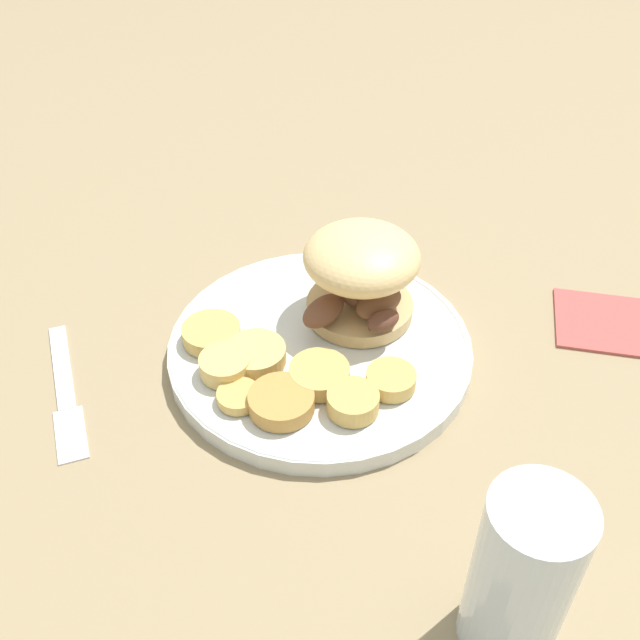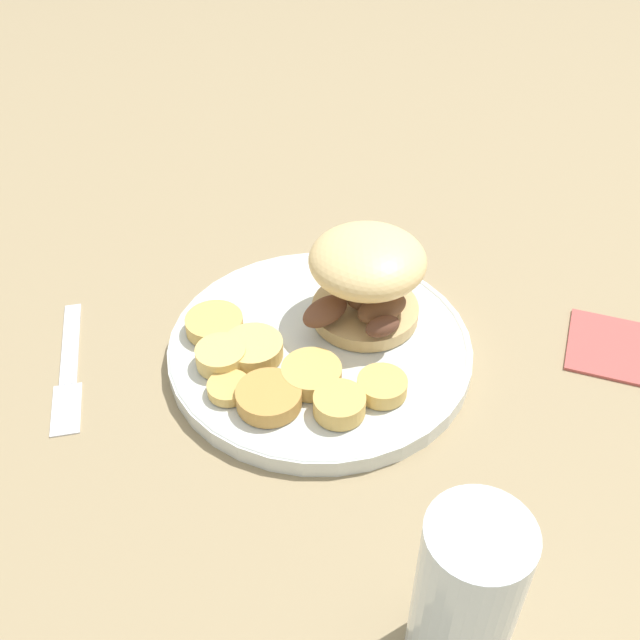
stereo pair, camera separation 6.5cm
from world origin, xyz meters
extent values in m
plane|color=#937F5B|center=(0.00, 0.00, 0.00)|extent=(4.00, 4.00, 0.00)
cylinder|color=silver|center=(0.00, 0.00, 0.01)|extent=(0.27, 0.27, 0.02)
torus|color=silver|center=(0.00, 0.00, 0.02)|extent=(0.27, 0.27, 0.01)
cylinder|color=tan|center=(0.00, -0.05, 0.02)|extent=(0.10, 0.10, 0.01)
ellipsoid|color=brown|center=(0.01, -0.05, 0.05)|extent=(0.04, 0.04, 0.02)
ellipsoid|color=brown|center=(-0.02, -0.05, 0.04)|extent=(0.03, 0.05, 0.02)
ellipsoid|color=#4C281E|center=(0.01, -0.09, 0.05)|extent=(0.05, 0.05, 0.01)
ellipsoid|color=brown|center=(0.02, -0.07, 0.04)|extent=(0.05, 0.04, 0.01)
ellipsoid|color=brown|center=(0.01, -0.01, 0.04)|extent=(0.03, 0.05, 0.02)
ellipsoid|color=brown|center=(0.00, -0.05, 0.04)|extent=(0.04, 0.04, 0.02)
ellipsoid|color=#563323|center=(-0.04, -0.03, 0.05)|extent=(0.02, 0.04, 0.02)
ellipsoid|color=#E5C17F|center=(0.00, -0.05, 0.08)|extent=(0.10, 0.10, 0.05)
cylinder|color=tan|center=(-0.03, 0.04, 0.03)|extent=(0.05, 0.05, 0.02)
cylinder|color=tan|center=(-0.07, 0.04, 0.03)|extent=(0.04, 0.04, 0.02)
cylinder|color=#BC8942|center=(-0.03, 0.08, 0.03)|extent=(0.05, 0.05, 0.02)
cylinder|color=#DBB766|center=(0.03, 0.08, 0.03)|extent=(0.04, 0.04, 0.02)
cylinder|color=#DBB766|center=(0.02, 0.06, 0.03)|extent=(0.05, 0.05, 0.01)
cylinder|color=tan|center=(-0.08, 0.00, 0.03)|extent=(0.04, 0.04, 0.01)
cylinder|color=tan|center=(0.00, 0.10, 0.02)|extent=(0.04, 0.04, 0.01)
cylinder|color=tan|center=(0.07, 0.06, 0.03)|extent=(0.05, 0.05, 0.01)
cube|color=silver|center=(0.16, 0.17, 0.00)|extent=(0.10, 0.06, 0.00)
cube|color=silver|center=(0.08, 0.21, 0.00)|extent=(0.06, 0.05, 0.00)
cylinder|color=silver|center=(-0.26, 0.11, 0.07)|extent=(0.06, 0.06, 0.13)
cube|color=#B24C47|center=(-0.18, -0.23, 0.00)|extent=(0.16, 0.14, 0.01)
camera|label=1|loc=(-0.33, 0.36, 0.47)|focal=42.00mm
camera|label=2|loc=(-0.38, 0.31, 0.47)|focal=42.00mm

